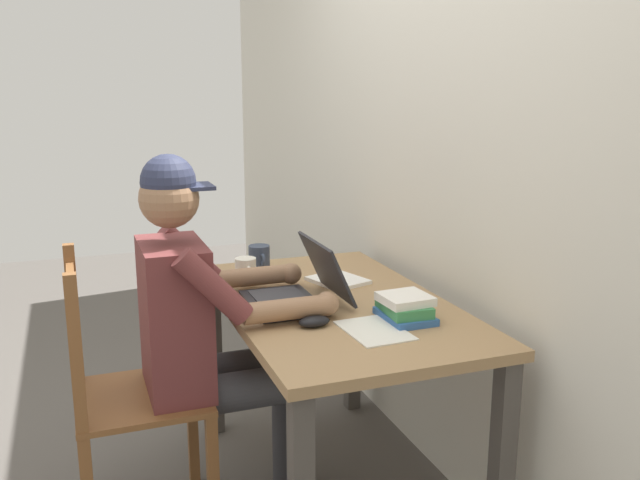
{
  "coord_description": "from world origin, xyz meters",
  "views": [
    {
      "loc": [
        2.13,
        -0.84,
        1.47
      ],
      "look_at": [
        -0.01,
        -0.05,
        0.95
      ],
      "focal_mm": 38.37,
      "sensor_mm": 36.0,
      "label": 1
    }
  ],
  "objects_px": {
    "seated_person": "(208,322)",
    "computer_mouse": "(314,322)",
    "coffee_mug_white": "(246,271)",
    "wooden_chair": "(125,397)",
    "coffee_mug_dark": "(259,258)",
    "desk": "(334,328)",
    "laptop": "(300,289)",
    "book_stack_main": "(405,308)"
  },
  "relations": [
    {
      "from": "laptop",
      "to": "desk",
      "type": "bearing_deg",
      "value": 82.9
    },
    {
      "from": "computer_mouse",
      "to": "coffee_mug_white",
      "type": "distance_m",
      "value": 0.54
    },
    {
      "from": "seated_person",
      "to": "laptop",
      "type": "bearing_deg",
      "value": 88.46
    },
    {
      "from": "desk",
      "to": "coffee_mug_dark",
      "type": "height_order",
      "value": "coffee_mug_dark"
    },
    {
      "from": "coffee_mug_dark",
      "to": "desk",
      "type": "bearing_deg",
      "value": 16.85
    },
    {
      "from": "laptop",
      "to": "book_stack_main",
      "type": "relative_size",
      "value": 1.62
    },
    {
      "from": "laptop",
      "to": "coffee_mug_dark",
      "type": "bearing_deg",
      "value": -177.32
    },
    {
      "from": "desk",
      "to": "seated_person",
      "type": "distance_m",
      "value": 0.45
    },
    {
      "from": "coffee_mug_white",
      "to": "coffee_mug_dark",
      "type": "height_order",
      "value": "coffee_mug_dark"
    },
    {
      "from": "desk",
      "to": "seated_person",
      "type": "relative_size",
      "value": 1.0
    },
    {
      "from": "coffee_mug_white",
      "to": "laptop",
      "type": "bearing_deg",
      "value": 21.89
    },
    {
      "from": "coffee_mug_dark",
      "to": "seated_person",
      "type": "bearing_deg",
      "value": -34.12
    },
    {
      "from": "laptop",
      "to": "coffee_mug_dark",
      "type": "relative_size",
      "value": 2.66
    },
    {
      "from": "wooden_chair",
      "to": "laptop",
      "type": "distance_m",
      "value": 0.68
    },
    {
      "from": "laptop",
      "to": "book_stack_main",
      "type": "height_order",
      "value": "laptop"
    },
    {
      "from": "laptop",
      "to": "seated_person",
      "type": "bearing_deg",
      "value": -91.54
    },
    {
      "from": "wooden_chair",
      "to": "computer_mouse",
      "type": "distance_m",
      "value": 0.68
    },
    {
      "from": "seated_person",
      "to": "computer_mouse",
      "type": "xyz_separation_m",
      "value": [
        0.25,
        0.29,
        0.05
      ]
    },
    {
      "from": "computer_mouse",
      "to": "coffee_mug_white",
      "type": "height_order",
      "value": "coffee_mug_white"
    },
    {
      "from": "wooden_chair",
      "to": "seated_person",
      "type": "bearing_deg",
      "value": 90.0
    },
    {
      "from": "seated_person",
      "to": "coffee_mug_white",
      "type": "distance_m",
      "value": 0.36
    },
    {
      "from": "laptop",
      "to": "computer_mouse",
      "type": "xyz_separation_m",
      "value": [
        0.24,
        -0.03,
        -0.03
      ]
    },
    {
      "from": "desk",
      "to": "coffee_mug_dark",
      "type": "xyz_separation_m",
      "value": [
        -0.47,
        -0.14,
        0.16
      ]
    },
    {
      "from": "seated_person",
      "to": "computer_mouse",
      "type": "distance_m",
      "value": 0.38
    },
    {
      "from": "laptop",
      "to": "computer_mouse",
      "type": "relative_size",
      "value": 3.3
    },
    {
      "from": "laptop",
      "to": "computer_mouse",
      "type": "distance_m",
      "value": 0.25
    },
    {
      "from": "wooden_chair",
      "to": "computer_mouse",
      "type": "height_order",
      "value": "wooden_chair"
    },
    {
      "from": "seated_person",
      "to": "wooden_chair",
      "type": "relative_size",
      "value": 1.32
    },
    {
      "from": "wooden_chair",
      "to": "coffee_mug_white",
      "type": "height_order",
      "value": "wooden_chair"
    },
    {
      "from": "coffee_mug_white",
      "to": "coffee_mug_dark",
      "type": "relative_size",
      "value": 0.95
    },
    {
      "from": "seated_person",
      "to": "computer_mouse",
      "type": "relative_size",
      "value": 12.62
    },
    {
      "from": "seated_person",
      "to": "book_stack_main",
      "type": "xyz_separation_m",
      "value": [
        0.28,
        0.58,
        0.07
      ]
    },
    {
      "from": "computer_mouse",
      "to": "coffee_mug_white",
      "type": "bearing_deg",
      "value": -171.11
    },
    {
      "from": "seated_person",
      "to": "book_stack_main",
      "type": "height_order",
      "value": "seated_person"
    },
    {
      "from": "wooden_chair",
      "to": "coffee_mug_white",
      "type": "xyz_separation_m",
      "value": [
        -0.28,
        0.49,
        0.31
      ]
    },
    {
      "from": "seated_person",
      "to": "coffee_mug_dark",
      "type": "distance_m",
      "value": 0.54
    },
    {
      "from": "desk",
      "to": "coffee_mug_white",
      "type": "relative_size",
      "value": 10.69
    },
    {
      "from": "laptop",
      "to": "coffee_mug_dark",
      "type": "distance_m",
      "value": 0.45
    },
    {
      "from": "computer_mouse",
      "to": "book_stack_main",
      "type": "xyz_separation_m",
      "value": [
        0.04,
        0.3,
        0.02
      ]
    },
    {
      "from": "seated_person",
      "to": "book_stack_main",
      "type": "relative_size",
      "value": 6.2
    },
    {
      "from": "computer_mouse",
      "to": "coffee_mug_dark",
      "type": "bearing_deg",
      "value": 178.91
    },
    {
      "from": "computer_mouse",
      "to": "coffee_mug_dark",
      "type": "relative_size",
      "value": 0.81
    }
  ]
}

